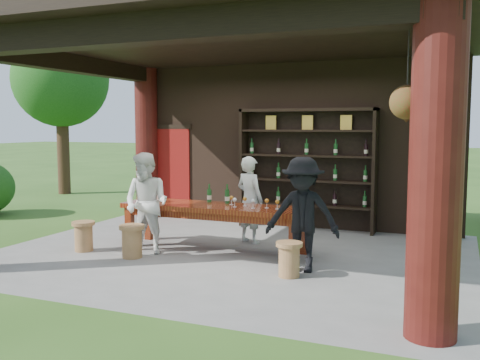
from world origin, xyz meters
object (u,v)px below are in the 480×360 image
at_px(wine_shelf, 306,169).
at_px(tasting_table, 214,212).
at_px(stool_near_left, 132,240).
at_px(stool_near_right, 289,258).
at_px(stool_far_left, 84,235).
at_px(napkin_basket, 154,198).
at_px(guest_man, 302,215).
at_px(host, 250,200).
at_px(guest_woman, 147,203).

xyz_separation_m(wine_shelf, tasting_table, (-0.91, -2.32, -0.56)).
bearing_deg(wine_shelf, stool_near_left, -119.76).
height_order(tasting_table, stool_near_right, tasting_table).
distance_m(stool_near_left, stool_far_left, 0.98).
distance_m(stool_near_right, napkin_basket, 2.94).
distance_m(stool_near_left, stool_near_right, 2.57).
bearing_deg(napkin_basket, tasting_table, 2.99).
height_order(stool_near_right, guest_man, guest_man).
bearing_deg(stool_near_left, stool_far_left, 175.79).
distance_m(tasting_table, napkin_basket, 1.12).
relative_size(stool_near_left, stool_near_right, 1.08).
relative_size(host, napkin_basket, 5.84).
xyz_separation_m(stool_near_left, stool_far_left, (-0.98, 0.07, -0.01)).
height_order(wine_shelf, host, wine_shelf).
height_order(stool_far_left, guest_man, guest_man).
relative_size(wine_shelf, stool_near_left, 5.26).
bearing_deg(stool_near_right, napkin_basket, 160.15).
distance_m(stool_near_left, guest_woman, 0.64).
bearing_deg(tasting_table, guest_man, -22.36).
bearing_deg(stool_near_left, stool_near_right, -1.74).
bearing_deg(guest_woman, napkin_basket, 112.08).
bearing_deg(guest_man, host, 128.07).
height_order(tasting_table, host, host).
bearing_deg(stool_far_left, guest_man, 2.98).
distance_m(wine_shelf, napkin_basket, 3.14).
bearing_deg(stool_far_left, host, 35.81).
xyz_separation_m(tasting_table, stool_near_right, (1.61, -1.04, -0.38)).
xyz_separation_m(tasting_table, stool_near_left, (-0.97, -0.96, -0.36)).
bearing_deg(stool_near_right, guest_man, 76.06).
distance_m(wine_shelf, host, 1.73).
distance_m(guest_woman, guest_man, 2.60).
distance_m(stool_near_right, guest_man, 0.66).
height_order(stool_far_left, guest_woman, guest_woman).
bearing_deg(wine_shelf, host, -110.38).
bearing_deg(guest_man, wine_shelf, 99.39).
bearing_deg(stool_near_left, guest_man, 5.63).
xyz_separation_m(stool_near_left, napkin_basket, (-0.14, 0.90, 0.55)).
distance_m(tasting_table, stool_near_right, 1.95).
distance_m(tasting_table, guest_woman, 1.11).
relative_size(tasting_table, guest_man, 1.94).
bearing_deg(guest_woman, guest_man, 0.94).
bearing_deg(host, tasting_table, 87.73).
relative_size(guest_woman, guest_man, 1.00).
distance_m(wine_shelf, guest_woman, 3.48).
height_order(stool_near_right, napkin_basket, napkin_basket).
bearing_deg(tasting_table, stool_near_left, -135.24).
xyz_separation_m(tasting_table, guest_man, (1.69, -0.70, 0.18)).
bearing_deg(stool_near_left, guest_woman, 80.62).
height_order(stool_near_left, guest_man, guest_man).
bearing_deg(guest_man, stool_near_left, -179.46).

